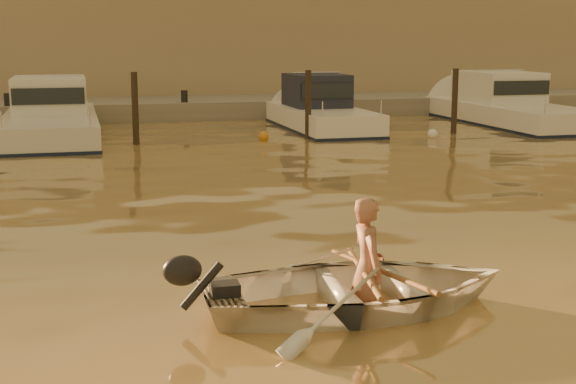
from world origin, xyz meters
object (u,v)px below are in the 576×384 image
object	(u,v)px
person	(368,267)
moored_boat_4	(322,110)
moored_boat_2	(50,117)
waterfront_building	(115,50)
dinghy	(359,288)
moored_boat_5	(509,106)

from	to	relation	value
person	moored_boat_4	size ratio (longest dim) A/B	0.22
person	moored_boat_2	distance (m)	17.25
waterfront_building	dinghy	bearing A→B (deg)	-87.78
moored_boat_4	person	bearing A→B (deg)	-105.68
moored_boat_2	moored_boat_4	distance (m)	8.44
moored_boat_4	waterfront_building	bearing A→B (deg)	118.23
moored_boat_2	person	bearing A→B (deg)	-77.58
dinghy	moored_boat_5	distance (m)	20.45
dinghy	moored_boat_2	distance (m)	17.23
moored_boat_2	dinghy	bearing A→B (deg)	-77.91
moored_boat_4	moored_boat_5	xyz separation A→B (m)	(6.76, 0.00, 0.00)
dinghy	moored_boat_4	xyz separation A→B (m)	(4.83, 16.85, 0.39)
moored_boat_2	moored_boat_4	world-z (taller)	same
dinghy	waterfront_building	world-z (taller)	waterfront_building
moored_boat_2	moored_boat_5	world-z (taller)	same
moored_boat_2	waterfront_building	xyz separation A→B (m)	(2.53, 11.00, 1.77)
dinghy	moored_boat_4	distance (m)	17.53
dinghy	moored_boat_2	bearing A→B (deg)	12.91
moored_boat_4	moored_boat_5	world-z (taller)	same
moored_boat_2	moored_boat_5	distance (m)	15.20
moored_boat_5	dinghy	bearing A→B (deg)	-124.53
waterfront_building	person	bearing A→B (deg)	-87.58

